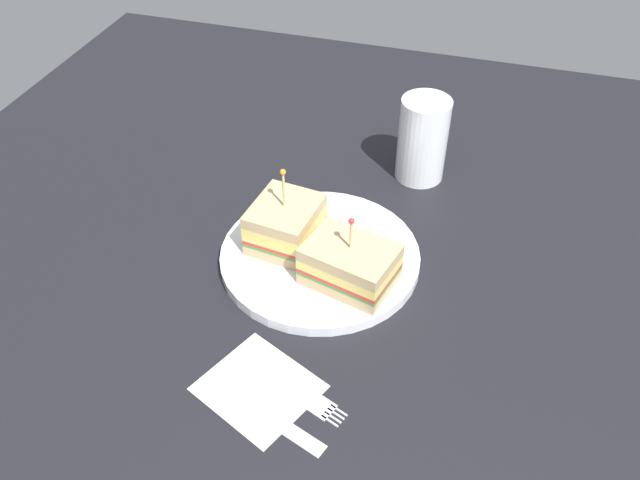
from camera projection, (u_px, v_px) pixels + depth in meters
ground_plane at (320, 267)px, 81.07cm from camera, size 118.84×118.84×2.00cm
plate at (320, 257)px, 79.95cm from camera, size 24.03×24.03×1.37cm
sandwich_half_front at (285, 224)px, 79.04cm from camera, size 9.16×8.24×10.84cm
sandwich_half_back at (350, 264)px, 74.28cm from camera, size 9.21×11.30×9.23cm
drink_glass at (422, 142)px, 89.98cm from camera, size 6.71×6.71×11.86cm
napkin at (259, 387)px, 66.46cm from camera, size 13.15×13.69×0.15cm
fork at (302, 394)px, 65.78cm from camera, size 5.88×12.84×0.35cm
knife at (274, 420)px, 63.56cm from camera, size 5.42×12.96×0.35cm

